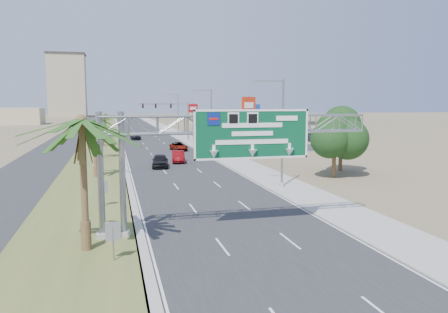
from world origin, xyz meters
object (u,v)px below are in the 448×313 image
car_far (135,136)px  pole_sign_blue (253,116)px  car_mid_lane (178,157)px  pole_sign_red_near (249,109)px  sign_gantry (225,133)px  signal_mast (178,118)px  store_building (267,133)px  car_left_lane (160,161)px  palm_near (81,122)px  pole_sign_red_far (193,111)px  car_right_lane (179,147)px

car_far → pole_sign_blue: (15.98, -32.59, 5.13)m
car_mid_lane → car_far: 38.30m
pole_sign_red_near → sign_gantry: bearing=-109.6°
car_mid_lane → pole_sign_blue: (12.32, 5.53, 5.09)m
car_mid_lane → signal_mast: bearing=87.5°
signal_mast → car_far: 12.15m
sign_gantry → pole_sign_red_near: bearing=70.4°
signal_mast → store_building: size_ratio=0.57×
car_left_lane → car_far: bearing=97.7°
signal_mast → car_far: signal_mast is taller
palm_near → pole_sign_red_far: bearing=75.1°
palm_near → sign_gantry: bearing=13.3°
signal_mast → pole_sign_blue: size_ratio=1.31×
sign_gantry → pole_sign_red_near: (12.53, 35.09, 0.97)m
palm_near → car_far: size_ratio=1.68×
sign_gantry → pole_sign_red_near: 37.27m
sign_gantry → car_left_lane: size_ratio=3.53×
sign_gantry → pole_sign_blue: size_ratio=2.13×
car_mid_lane → sign_gantry: bearing=-87.2°
pole_sign_blue → sign_gantry: bearing=-110.6°
sign_gantry → car_mid_lane: sign_gantry is taller
car_left_lane → car_right_lane: 18.99m
store_building → pole_sign_red_near: (-10.53, -20.98, 5.03)m
store_building → pole_sign_red_far: bearing=141.3°
car_mid_lane → pole_sign_red_near: (10.79, 3.16, 6.27)m
signal_mast → car_left_lane: 35.21m
signal_mast → car_right_lane: size_ratio=2.13×
car_left_lane → palm_near: bearing=-96.8°
signal_mast → car_far: (-8.16, 8.00, -4.13)m
car_right_lane → pole_sign_red_far: (6.15, 20.33, 5.49)m
store_building → car_right_lane: 21.61m
car_far → car_left_lane: bearing=-91.1°
sign_gantry → pole_sign_blue: pole_sign_blue is taller
car_mid_lane → pole_sign_red_near: bearing=22.3°
pole_sign_red_near → pole_sign_red_far: 31.52m
car_mid_lane → pole_sign_red_far: bearing=82.4°
car_left_lane → pole_sign_red_near: bearing=34.5°
car_left_lane → car_right_lane: size_ratio=0.98×
car_left_lane → pole_sign_blue: (15.15, 9.60, 5.04)m
signal_mast → car_left_lane: signal_mast is taller
sign_gantry → pole_sign_blue: (14.06, 37.45, -0.21)m
sign_gantry → store_building: sign_gantry is taller
palm_near → pole_sign_blue: bearing=60.6°
signal_mast → pole_sign_red_far: bearing=49.3°
palm_near → car_mid_lane: bearing=73.7°
sign_gantry → car_left_lane: (-1.09, 27.85, -5.25)m
store_building → car_left_lane: size_ratio=3.79×
signal_mast → store_building: 18.08m
pole_sign_red_near → pole_sign_red_far: pole_sign_red_near is taller
car_mid_lane → pole_sign_red_near: 12.87m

